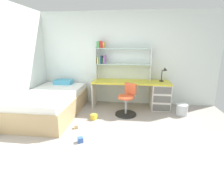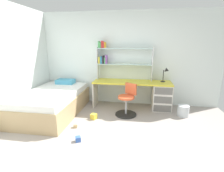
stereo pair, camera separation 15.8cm
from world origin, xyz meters
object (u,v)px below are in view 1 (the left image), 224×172
at_px(desk_lamp, 165,72).
at_px(toy_block_yellow_1, 94,117).
at_px(desk, 151,93).
at_px(swivel_chair, 127,103).
at_px(bed_platform, 52,103).
at_px(waste_bin, 182,110).
at_px(toy_block_natural_0, 76,127).
at_px(bookshelf_hutch, 115,57).
at_px(toy_block_blue_2, 80,140).

xyz_separation_m(desk_lamp, toy_block_yellow_1, (-1.70, -0.96, -0.92)).
xyz_separation_m(desk, toy_block_yellow_1, (-1.39, -0.91, -0.35)).
relative_size(desk, toy_block_yellow_1, 16.88).
height_order(swivel_chair, bed_platform, swivel_chair).
bearing_deg(waste_bin, toy_block_yellow_1, -166.41).
xyz_separation_m(toy_block_natural_0, toy_block_yellow_1, (0.27, 0.47, 0.02)).
xyz_separation_m(bookshelf_hutch, toy_block_yellow_1, (-0.38, -1.10, -1.29)).
bearing_deg(bed_platform, waste_bin, 5.84).
height_order(bookshelf_hutch, desk_lamp, bookshelf_hutch).
relative_size(desk_lamp, toy_block_yellow_1, 3.13).
relative_size(swivel_chair, toy_block_natural_0, 10.51).
relative_size(waste_bin, toy_block_natural_0, 3.73).
xyz_separation_m(desk, toy_block_natural_0, (-1.66, -1.38, -0.38)).
height_order(bookshelf_hutch, swivel_chair, bookshelf_hutch).
bearing_deg(desk_lamp, bookshelf_hutch, 174.21).
height_order(bookshelf_hutch, toy_block_natural_0, bookshelf_hutch).
relative_size(swivel_chair, toy_block_blue_2, 8.35).
height_order(desk_lamp, toy_block_blue_2, desk_lamp).
relative_size(bookshelf_hutch, toy_block_natural_0, 20.58).
distance_m(bed_platform, toy_block_blue_2, 1.57).
relative_size(desk, bed_platform, 0.99).
relative_size(bookshelf_hutch, toy_block_blue_2, 16.34).
height_order(toy_block_yellow_1, toy_block_blue_2, toy_block_yellow_1).
bearing_deg(toy_block_natural_0, toy_block_blue_2, -63.85).
xyz_separation_m(bookshelf_hutch, waste_bin, (1.72, -0.59, -1.22)).
height_order(desk_lamp, toy_block_natural_0, desk_lamp).
xyz_separation_m(swivel_chair, toy_block_yellow_1, (-0.74, -0.37, -0.24)).
bearing_deg(toy_block_blue_2, bookshelf_hutch, 78.45).
bearing_deg(bed_platform, swivel_chair, 6.01).
bearing_deg(swivel_chair, toy_block_blue_2, -120.35).
xyz_separation_m(toy_block_natural_0, toy_block_blue_2, (0.24, -0.48, 0.01)).
xyz_separation_m(bookshelf_hutch, toy_block_blue_2, (-0.42, -2.05, -1.30)).
distance_m(desk_lamp, bed_platform, 2.98).
distance_m(waste_bin, toy_block_blue_2, 2.59).
relative_size(swivel_chair, toy_block_yellow_1, 6.30).
distance_m(toy_block_natural_0, toy_block_yellow_1, 0.54).
height_order(desk, bed_platform, desk).
relative_size(bookshelf_hutch, swivel_chair, 1.96).
relative_size(bookshelf_hutch, bed_platform, 0.72).
bearing_deg(bookshelf_hutch, toy_block_yellow_1, -109.28).
xyz_separation_m(desk_lamp, toy_block_blue_2, (-1.74, -1.91, -0.94)).
distance_m(bookshelf_hutch, toy_block_yellow_1, 1.74).
distance_m(waste_bin, toy_block_natural_0, 2.57).
distance_m(bed_platform, waste_bin, 3.21).
bearing_deg(bookshelf_hutch, swivel_chair, -63.77).
distance_m(swivel_chair, toy_block_blue_2, 1.56).
relative_size(bed_platform, toy_block_blue_2, 22.63).
bearing_deg(toy_block_blue_2, bed_platform, 133.00).
bearing_deg(toy_block_yellow_1, toy_block_blue_2, -92.08).
distance_m(toy_block_natural_0, toy_block_blue_2, 0.54).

